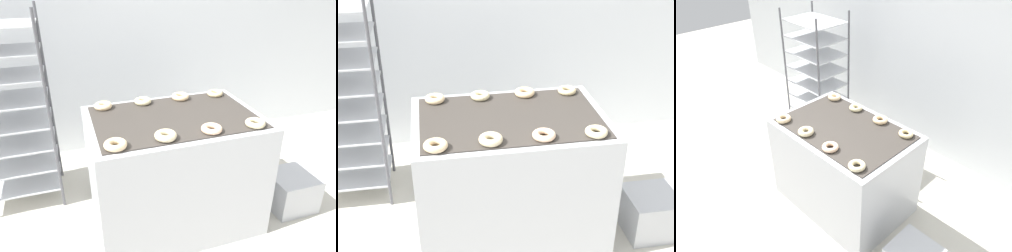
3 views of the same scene
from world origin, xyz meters
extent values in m
cube|color=silver|center=(0.00, 2.12, 1.40)|extent=(8.00, 0.05, 2.80)
cube|color=#B7BABF|center=(0.00, 0.68, 0.46)|extent=(1.27, 0.87, 0.92)
cube|color=#38332D|center=(0.00, 0.68, 0.92)|extent=(1.16, 0.76, 0.01)
cube|color=#262628|center=(0.35, 0.29, 0.64)|extent=(0.12, 0.07, 0.10)
cylinder|color=#4C4C51|center=(-0.87, 1.13, 0.83)|extent=(0.02, 0.02, 1.67)
cylinder|color=#4C4C51|center=(-0.87, 1.62, 0.83)|extent=(0.02, 0.02, 1.67)
cube|color=#B7BABF|center=(-1.20, 1.37, 0.17)|extent=(0.66, 0.49, 0.01)
cube|color=#B7BABF|center=(-1.20, 1.37, 0.36)|extent=(0.66, 0.49, 0.01)
cube|color=#B7BABF|center=(-1.20, 1.37, 0.56)|extent=(0.66, 0.49, 0.01)
cube|color=#B7BABF|center=(-1.20, 1.37, 0.75)|extent=(0.66, 0.49, 0.01)
cube|color=#B7BABF|center=(-1.20, 1.37, 0.95)|extent=(0.66, 0.49, 0.01)
cube|color=#B7BABF|center=(1.01, 0.50, 0.16)|extent=(0.38, 0.37, 0.31)
torus|color=beige|center=(-0.49, 0.36, 0.95)|extent=(0.14, 0.14, 0.04)
torus|color=beige|center=(-0.17, 0.37, 0.95)|extent=(0.14, 0.14, 0.05)
torus|color=beige|center=(0.15, 0.38, 0.95)|extent=(0.14, 0.14, 0.04)
torus|color=beige|center=(0.47, 0.36, 0.95)|extent=(0.14, 0.14, 0.04)
torus|color=beige|center=(-0.47, 1.00, 0.95)|extent=(0.14, 0.14, 0.04)
torus|color=beige|center=(-0.15, 1.00, 0.95)|extent=(0.13, 0.13, 0.04)
torus|color=beige|center=(0.16, 1.00, 0.95)|extent=(0.14, 0.14, 0.04)
torus|color=beige|center=(0.47, 0.99, 0.95)|extent=(0.13, 0.13, 0.04)
camera|label=1|loc=(-0.74, -1.37, 1.90)|focal=35.00mm
camera|label=2|loc=(-0.49, -1.98, 2.30)|focal=50.00mm
camera|label=3|loc=(1.80, -1.07, 2.59)|focal=35.00mm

